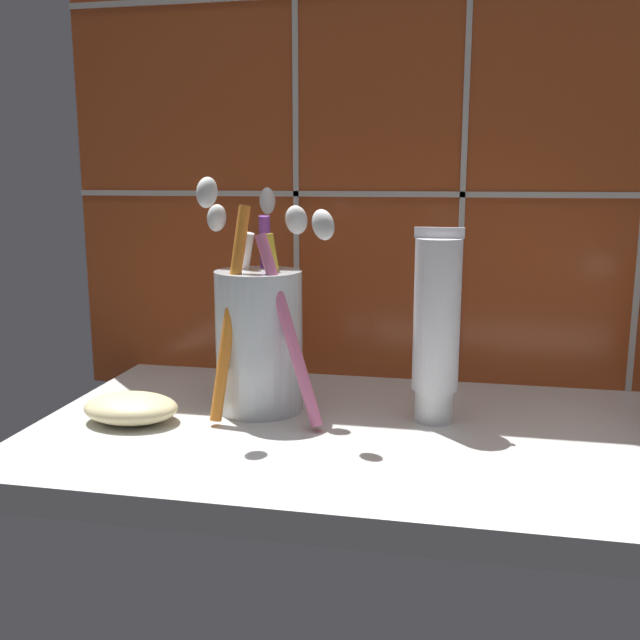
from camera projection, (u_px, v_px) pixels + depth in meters
The scene contains 5 objects.
sink_counter at pixel (431, 445), 52.36cm from camera, with size 59.35×28.57×2.00cm, color silver.
tile_wall_backsplash at pixel (448, 124), 61.63cm from camera, with size 69.35×1.72×49.66cm.
toothbrush_cup at pixel (259, 334), 56.23cm from camera, with size 12.50×11.13×18.56cm.
toothpaste_tube at pixel (439, 327), 53.30cm from camera, with size 3.65×3.47×14.76cm.
soap_bar at pixel (131, 408), 54.21cm from camera, with size 7.30×5.39×2.18cm, color beige.
Camera 1 is at (1.85, -50.17, 20.32)cm, focal length 40.00 mm.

